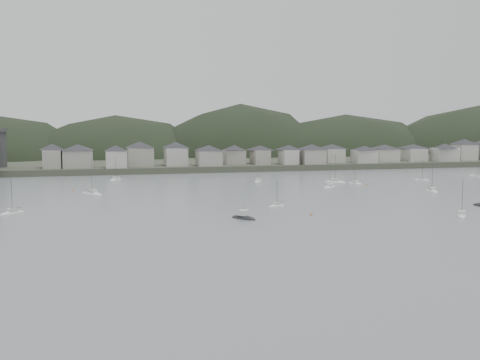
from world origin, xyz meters
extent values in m
plane|color=slate|center=(0.00, 0.00, 0.00)|extent=(900.00, 900.00, 0.00)
cube|color=#383D2D|center=(0.00, 295.00, 1.50)|extent=(900.00, 250.00, 3.00)
ellipsoid|color=black|center=(-32.30, 272.87, -9.97)|extent=(132.08, 90.41, 79.74)
ellipsoid|color=black|center=(50.65, 272.93, -12.68)|extent=(133.88, 88.37, 101.41)
ellipsoid|color=black|center=(125.95, 267.91, -10.32)|extent=(165.81, 81.78, 82.55)
ellipsoid|color=black|center=(234.44, 265.57, -12.82)|extent=(177.60, 96.61, 102.57)
cube|color=#A19F93|center=(-65.00, 181.96, 7.29)|extent=(8.34, 12.91, 8.59)
pyramid|color=#29282D|center=(-65.00, 181.96, 13.09)|extent=(15.78, 15.78, 3.01)
cube|color=#A19F93|center=(-53.32, 181.32, 7.18)|extent=(13.68, 13.35, 8.36)
pyramid|color=#29282D|center=(-53.32, 181.32, 12.82)|extent=(20.07, 20.07, 2.93)
cube|color=#B6B5AB|center=(-35.57, 176.02, 7.04)|extent=(9.78, 10.20, 8.08)
pyramid|color=#29282D|center=(-35.57, 176.02, 12.49)|extent=(14.83, 14.83, 2.83)
cube|color=#A19F93|center=(-23.51, 185.65, 7.55)|extent=(12.59, 13.33, 9.09)
pyramid|color=#29282D|center=(-23.51, 185.65, 13.68)|extent=(19.24, 19.24, 3.18)
cube|color=#B6B5AB|center=(-5.75, 184.10, 7.43)|extent=(10.74, 12.17, 8.87)
pyramid|color=#29282D|center=(-5.75, 184.10, 13.42)|extent=(17.01, 17.01, 3.10)
cube|color=#A19F93|center=(9.92, 177.53, 6.85)|extent=(11.63, 12.09, 7.69)
pyramid|color=#29282D|center=(9.92, 177.53, 12.04)|extent=(17.61, 17.61, 2.69)
cube|color=#A19F93|center=(25.25, 186.19, 6.72)|extent=(10.37, 9.35, 7.44)
pyramid|color=#29282D|center=(25.25, 186.19, 11.74)|extent=(14.65, 14.65, 2.60)
cube|color=#A19F93|center=(38.63, 183.79, 6.61)|extent=(8.24, 12.20, 7.22)
pyramid|color=#29282D|center=(38.63, 183.79, 11.48)|extent=(15.17, 15.17, 2.53)
cube|color=#B6B5AB|center=(52.50, 178.55, 6.73)|extent=(8.06, 10.91, 7.46)
pyramid|color=#29282D|center=(52.50, 178.55, 11.77)|extent=(14.08, 14.08, 2.61)
cube|color=#A19F93|center=(64.81, 177.06, 6.83)|extent=(11.73, 11.78, 7.66)
pyramid|color=#29282D|center=(64.81, 177.06, 12.00)|extent=(17.46, 17.46, 2.68)
cube|color=#B6B5AB|center=(80.64, 186.91, 6.67)|extent=(10.19, 13.02, 7.33)
pyramid|color=#29282D|center=(80.64, 186.91, 11.62)|extent=(17.23, 17.23, 2.57)
cube|color=#B6B5AB|center=(95.55, 178.06, 6.44)|extent=(11.70, 9.81, 6.88)
pyramid|color=#29282D|center=(95.55, 178.06, 11.08)|extent=(15.97, 15.97, 2.41)
cube|color=#B6B5AB|center=(112.40, 186.91, 6.50)|extent=(12.83, 12.48, 7.00)
pyramid|color=#29282D|center=(112.40, 186.91, 11.22)|extent=(18.79, 18.79, 2.45)
cube|color=#B6B5AB|center=(130.73, 187.42, 6.48)|extent=(11.07, 13.50, 6.97)
pyramid|color=#29282D|center=(130.73, 187.42, 11.19)|extent=(18.25, 18.25, 2.44)
cube|color=#B6B5AB|center=(146.02, 179.72, 6.67)|extent=(13.75, 9.12, 7.34)
pyramid|color=#29282D|center=(146.02, 179.72, 11.62)|extent=(16.97, 16.97, 2.57)
cube|color=#B6B5AB|center=(162.92, 185.95, 7.53)|extent=(11.37, 11.57, 9.05)
pyramid|color=#29282D|center=(162.92, 185.95, 13.63)|extent=(17.03, 17.03, 3.17)
ellipsoid|color=silver|center=(-67.00, 59.98, 0.05)|extent=(7.12, 6.72, 1.48)
cube|color=silver|center=(-67.00, 59.98, 1.09)|extent=(3.03, 2.95, 0.70)
cylinder|color=#3F3F42|center=(-67.00, 59.98, 4.84)|extent=(0.12, 0.12, 9.28)
cylinder|color=#3F3F42|center=(-66.01, 59.09, 1.64)|extent=(2.56, 2.30, 0.10)
ellipsoid|color=silver|center=(47.36, 26.30, 0.05)|extent=(6.38, 7.69, 1.53)
cube|color=silver|center=(47.36, 26.30, 1.12)|extent=(2.91, 3.16, 0.70)
cylinder|color=#3F3F42|center=(47.36, 26.30, 4.99)|extent=(0.12, 0.12, 9.57)
cylinder|color=#3F3F42|center=(48.14, 25.17, 1.67)|extent=(2.05, 2.89, 0.10)
ellipsoid|color=silver|center=(-36.86, 146.03, 0.05)|extent=(6.55, 7.51, 1.52)
cube|color=silver|center=(-36.86, 146.03, 1.11)|extent=(2.94, 3.13, 0.70)
cylinder|color=#3F3F42|center=(-36.86, 146.03, 4.95)|extent=(0.12, 0.12, 9.50)
cylinder|color=#3F3F42|center=(-36.03, 144.94, 1.66)|extent=(2.16, 2.77, 0.10)
ellipsoid|color=silver|center=(40.68, 96.99, 0.05)|extent=(7.66, 6.65, 1.55)
cube|color=silver|center=(40.68, 96.99, 1.12)|extent=(3.19, 2.99, 0.70)
cylinder|color=#3F3F42|center=(40.68, 96.99, 5.04)|extent=(0.12, 0.12, 9.68)
cylinder|color=#3F3F42|center=(39.57, 97.83, 1.67)|extent=(2.83, 2.19, 0.10)
ellipsoid|color=silver|center=(-46.48, 97.25, 0.05)|extent=(8.56, 9.76, 1.98)
cube|color=silver|center=(-46.48, 97.25, 1.34)|extent=(3.84, 4.07, 0.70)
cylinder|color=#3F3F42|center=(-46.48, 97.25, 6.38)|extent=(0.12, 0.12, 12.36)
cylinder|color=#3F3F42|center=(-47.57, 95.84, 1.89)|extent=(2.80, 3.58, 0.10)
ellipsoid|color=silver|center=(49.89, 112.98, 0.05)|extent=(9.14, 7.22, 1.80)
cube|color=silver|center=(49.89, 112.98, 1.25)|extent=(3.72, 3.35, 0.70)
cylinder|color=#3F3F42|center=(49.89, 112.98, 5.82)|extent=(0.12, 0.12, 11.24)
cylinder|color=#3F3F42|center=(51.26, 113.84, 1.80)|extent=(3.48, 2.24, 0.10)
ellipsoid|color=silver|center=(20.34, 124.18, 0.05)|extent=(5.73, 7.03, 1.39)
cube|color=silver|center=(20.34, 124.18, 1.05)|extent=(2.63, 2.88, 0.70)
cylinder|color=#3F3F42|center=(20.34, 124.18, 4.55)|extent=(0.12, 0.12, 8.71)
cylinder|color=#3F3F42|center=(19.64, 125.22, 1.60)|extent=(1.83, 2.66, 0.10)
ellipsoid|color=silver|center=(124.41, 121.75, 0.05)|extent=(6.62, 9.45, 1.82)
cube|color=silver|center=(124.41, 121.75, 1.26)|extent=(3.20, 3.74, 0.70)
cylinder|color=#3F3F42|center=(124.41, 121.75, 5.88)|extent=(0.12, 0.12, 11.37)
cylinder|color=#3F3F42|center=(123.69, 120.28, 1.81)|extent=(1.89, 3.72, 0.10)
ellipsoid|color=silver|center=(89.76, 112.45, 0.05)|extent=(5.96, 6.61, 1.35)
cube|color=silver|center=(89.76, 112.45, 1.03)|extent=(2.65, 2.78, 0.70)
cylinder|color=#3F3F42|center=(89.76, 112.45, 4.43)|extent=(0.12, 0.12, 8.46)
cylinder|color=#3F3F42|center=(88.99, 111.51, 1.58)|extent=(2.01, 2.42, 0.10)
ellipsoid|color=silver|center=(70.60, 75.64, 0.05)|extent=(4.14, 8.90, 1.71)
cube|color=silver|center=(70.60, 75.64, 1.21)|extent=(2.36, 3.27, 0.70)
cylinder|color=#3F3F42|center=(70.60, 75.64, 5.55)|extent=(0.12, 0.12, 10.71)
cylinder|color=#3F3F42|center=(70.34, 77.16, 1.76)|extent=(0.74, 3.82, 0.10)
ellipsoid|color=silver|center=(55.72, 106.54, 0.05)|extent=(4.59, 7.97, 1.52)
cube|color=silver|center=(55.72, 106.54, 1.11)|extent=(2.39, 3.04, 0.70)
cylinder|color=#3F3F42|center=(55.72, 106.54, 4.95)|extent=(0.12, 0.12, 9.49)
cylinder|color=#3F3F42|center=(56.13, 107.85, 1.66)|extent=(1.12, 3.29, 0.10)
ellipsoid|color=silver|center=(6.17, 55.40, 0.05)|extent=(6.16, 3.79, 1.18)
cube|color=silver|center=(6.17, 55.40, 0.94)|extent=(2.38, 1.92, 0.70)
cylinder|color=#3F3F42|center=(6.17, 55.40, 3.87)|extent=(0.12, 0.12, 7.34)
cylinder|color=#3F3F42|center=(7.16, 55.03, 1.49)|extent=(2.52, 1.01, 0.10)
ellipsoid|color=black|center=(-8.76, 36.92, 0.05)|extent=(6.61, 7.79, 1.67)
cube|color=silver|center=(-8.76, 36.92, 1.54)|extent=(3.05, 3.09, 1.40)
cylinder|color=#3F3F42|center=(-8.76, 36.92, 2.44)|extent=(0.10, 0.10, 1.20)
sphere|color=#C17740|center=(57.63, 100.23, 0.15)|extent=(0.70, 0.70, 0.70)
sphere|color=#C17740|center=(10.08, 38.03, 0.15)|extent=(0.70, 0.70, 0.70)
sphere|color=#C17740|center=(-53.24, 111.52, 0.15)|extent=(0.70, 0.70, 0.70)
camera|label=1|loc=(-44.73, -100.63, 24.13)|focal=42.31mm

